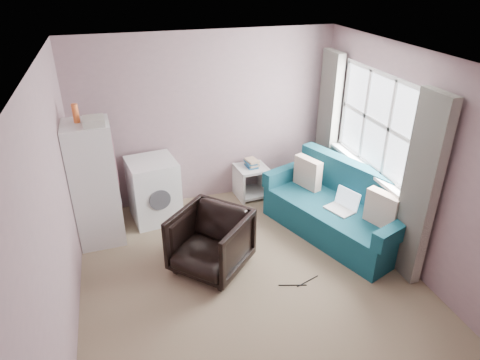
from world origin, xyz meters
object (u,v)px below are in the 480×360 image
object	(u,v)px
armchair	(210,239)
washing_machine	(154,189)
side_table	(251,179)
sofa	(340,210)
fridge	(95,183)

from	to	relation	value
armchair	washing_machine	bearing A→B (deg)	155.68
armchair	side_table	size ratio (longest dim) A/B	1.31
side_table	sofa	size ratio (longest dim) A/B	0.28
fridge	sofa	distance (m)	3.21
armchair	washing_machine	size ratio (longest dim) A/B	0.91
fridge	washing_machine	distance (m)	0.87
washing_machine	side_table	world-z (taller)	washing_machine
armchair	sofa	world-z (taller)	sofa
armchair	fridge	bearing A→B (deg)	-174.34
sofa	armchair	bearing A→B (deg)	167.48
fridge	side_table	size ratio (longest dim) A/B	2.95
side_table	washing_machine	bearing A→B (deg)	-171.68
armchair	sofa	distance (m)	1.86
armchair	sofa	size ratio (longest dim) A/B	0.37
washing_machine	sofa	world-z (taller)	sofa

